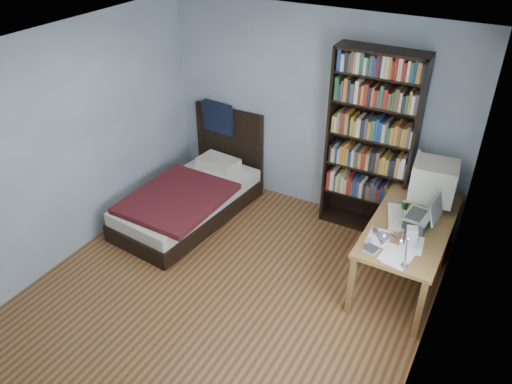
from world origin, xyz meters
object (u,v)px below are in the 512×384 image
keyboard (397,217)px  speaker (411,237)px  desk (417,225)px  soda_can (405,206)px  laptop (419,219)px  desk_lamp (387,243)px  bed (192,196)px  bookshelf (370,145)px  crt_monitor (432,181)px

keyboard → speaker: 0.44m
desk → speaker: 0.92m
speaker → soda_can: (-0.20, 0.56, -0.04)m
desk → keyboard: (-0.15, -0.44, 0.33)m
laptop → keyboard: 0.25m
desk_lamp → keyboard: size_ratio=1.31×
laptop → bed: bearing=179.7°
desk → bookshelf: bookshelf is taller
bookshelf → desk_lamp: bearing=-68.6°
laptop → speaker: bearing=-90.6°
crt_monitor → bed: crt_monitor is taller
desk_lamp → crt_monitor: bearing=87.7°
keyboard → bed: bearing=164.3°
desk_lamp → bookshelf: size_ratio=0.27×
speaker → soda_can: speaker is taller
keyboard → desk: bearing=54.2°
speaker → desk_lamp: bearing=-113.4°
crt_monitor → soda_can: crt_monitor is taller
soda_can → crt_monitor: bearing=51.1°
soda_can → bed: (-2.54, -0.24, -0.53)m
soda_can → bed: 2.61m
laptop → desk: bearing=98.3°
laptop → keyboard: bearing=162.4°
bed → desk_lamp: bearing=-20.9°
desk_lamp → soda_can: 1.34m
desk_lamp → keyboard: 1.18m
crt_monitor → desk: bearing=154.0°
soda_can → bed: bearing=-174.6°
crt_monitor → laptop: size_ratio=1.31×
crt_monitor → bed: (-2.73, -0.47, -0.76)m
desk → laptop: 0.67m
crt_monitor → desk_lamp: (-0.06, -1.50, 0.19)m
desk → crt_monitor: crt_monitor is taller
laptop → soda_can: laptop is taller
crt_monitor → speaker: crt_monitor is taller
desk_lamp → bookshelf: 1.96m
laptop → desk_lamp: (-0.07, -1.01, 0.37)m
desk → keyboard: 0.57m
desk → soda_can: soda_can is taller
crt_monitor → soda_can: bearing=-128.9°
keyboard → soda_can: soda_can is taller
bed → laptop: bearing=-0.3°
keyboard → bookshelf: 0.99m
bookshelf → desk: bearing=-22.6°
crt_monitor → bed: 2.87m
desk_lamp → bed: desk_lamp is taller
desk → bed: 2.72m
desk_lamp → bookshelf: (-0.71, 1.82, -0.11)m
soda_can → keyboard: bearing=-97.2°
desk_lamp → speaker: (0.07, 0.71, -0.38)m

